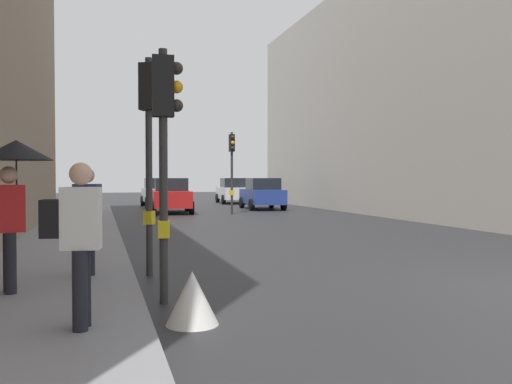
{
  "coord_description": "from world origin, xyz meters",
  "views": [
    {
      "loc": [
        -6.39,
        -7.25,
        1.77
      ],
      "look_at": [
        -1.82,
        8.49,
        1.34
      ],
      "focal_mm": 37.88,
      "sensor_mm": 36.0,
      "label": 1
    }
  ],
  "objects_px": {
    "car_silver_hatchback": "(160,192)",
    "pedestrian_with_umbrella": "(14,173)",
    "traffic_light_near_left": "(165,129)",
    "traffic_light_near_right": "(150,126)",
    "car_red_sedan": "(171,196)",
    "pedestrian_with_black_backpack": "(77,235)",
    "car_white_compact": "(233,191)",
    "traffic_light_far_median": "(232,158)",
    "pedestrian_with_grey_backpack": "(85,215)",
    "car_blue_van": "(262,194)",
    "warning_sign_triangle": "(192,298)"
  },
  "relations": [
    {
      "from": "pedestrian_with_grey_backpack",
      "to": "car_red_sedan",
      "type": "bearing_deg",
      "value": 78.48
    },
    {
      "from": "traffic_light_far_median",
      "to": "car_silver_hatchback",
      "type": "relative_size",
      "value": 0.94
    },
    {
      "from": "traffic_light_near_right",
      "to": "pedestrian_with_grey_backpack",
      "type": "xyz_separation_m",
      "value": [
        -1.12,
        -0.7,
        -1.54
      ]
    },
    {
      "from": "traffic_light_near_right",
      "to": "car_blue_van",
      "type": "distance_m",
      "value": 20.99
    },
    {
      "from": "traffic_light_near_left",
      "to": "car_red_sedan",
      "type": "distance_m",
      "value": 20.06
    },
    {
      "from": "car_white_compact",
      "to": "car_blue_van",
      "type": "distance_m",
      "value": 7.31
    },
    {
      "from": "traffic_light_far_median",
      "to": "car_blue_van",
      "type": "distance_m",
      "value": 4.88
    },
    {
      "from": "car_white_compact",
      "to": "pedestrian_with_umbrella",
      "type": "bearing_deg",
      "value": -109.62
    },
    {
      "from": "pedestrian_with_black_backpack",
      "to": "car_white_compact",
      "type": "bearing_deg",
      "value": 73.25
    },
    {
      "from": "traffic_light_far_median",
      "to": "pedestrian_with_black_backpack",
      "type": "height_order",
      "value": "traffic_light_far_median"
    },
    {
      "from": "traffic_light_near_right",
      "to": "pedestrian_with_grey_backpack",
      "type": "distance_m",
      "value": 2.03
    },
    {
      "from": "traffic_light_near_right",
      "to": "car_red_sedan",
      "type": "xyz_separation_m",
      "value": [
        2.6,
        17.55,
        -1.83
      ]
    },
    {
      "from": "car_red_sedan",
      "to": "car_silver_hatchback",
      "type": "bearing_deg",
      "value": 89.63
    },
    {
      "from": "traffic_light_far_median",
      "to": "traffic_light_near_right",
      "type": "bearing_deg",
      "value": -108.73
    },
    {
      "from": "pedestrian_with_black_backpack",
      "to": "pedestrian_with_grey_backpack",
      "type": "bearing_deg",
      "value": 90.05
    },
    {
      "from": "car_blue_van",
      "to": "traffic_light_far_median",
      "type": "bearing_deg",
      "value": -125.96
    },
    {
      "from": "traffic_light_near_left",
      "to": "traffic_light_near_right",
      "type": "relative_size",
      "value": 0.91
    },
    {
      "from": "car_blue_van",
      "to": "pedestrian_with_black_backpack",
      "type": "xyz_separation_m",
      "value": [
        -9.08,
        -23.21,
        0.29
      ]
    },
    {
      "from": "warning_sign_triangle",
      "to": "pedestrian_with_grey_backpack",
      "type": "bearing_deg",
      "value": 115.04
    },
    {
      "from": "car_white_compact",
      "to": "car_silver_hatchback",
      "type": "distance_m",
      "value": 6.29
    },
    {
      "from": "car_red_sedan",
      "to": "car_silver_hatchback",
      "type": "distance_m",
      "value": 5.93
    },
    {
      "from": "traffic_light_near_left",
      "to": "traffic_light_far_median",
      "type": "bearing_deg",
      "value": 73.52
    },
    {
      "from": "pedestrian_with_black_backpack",
      "to": "warning_sign_triangle",
      "type": "relative_size",
      "value": 2.72
    },
    {
      "from": "traffic_light_far_median",
      "to": "car_silver_hatchback",
      "type": "xyz_separation_m",
      "value": [
        -2.68,
        7.79,
        -1.87
      ]
    },
    {
      "from": "traffic_light_near_left",
      "to": "pedestrian_with_grey_backpack",
      "type": "height_order",
      "value": "traffic_light_near_left"
    },
    {
      "from": "car_silver_hatchback",
      "to": "pedestrian_with_grey_backpack",
      "type": "height_order",
      "value": "pedestrian_with_grey_backpack"
    },
    {
      "from": "car_white_compact",
      "to": "warning_sign_triangle",
      "type": "height_order",
      "value": "car_white_compact"
    },
    {
      "from": "traffic_light_near_left",
      "to": "pedestrian_with_black_backpack",
      "type": "relative_size",
      "value": 2.01
    },
    {
      "from": "traffic_light_near_left",
      "to": "traffic_light_near_right",
      "type": "distance_m",
      "value": 2.29
    },
    {
      "from": "car_white_compact",
      "to": "traffic_light_near_left",
      "type": "bearing_deg",
      "value": -105.58
    },
    {
      "from": "car_silver_hatchback",
      "to": "warning_sign_triangle",
      "type": "height_order",
      "value": "car_silver_hatchback"
    },
    {
      "from": "car_red_sedan",
      "to": "pedestrian_with_grey_backpack",
      "type": "distance_m",
      "value": 18.63
    },
    {
      "from": "traffic_light_near_left",
      "to": "car_red_sedan",
      "type": "relative_size",
      "value": 0.82
    },
    {
      "from": "car_blue_van",
      "to": "pedestrian_with_grey_backpack",
      "type": "height_order",
      "value": "pedestrian_with_grey_backpack"
    },
    {
      "from": "traffic_light_far_median",
      "to": "pedestrian_with_black_backpack",
      "type": "bearing_deg",
      "value": -108.21
    },
    {
      "from": "car_red_sedan",
      "to": "pedestrian_with_grey_backpack",
      "type": "xyz_separation_m",
      "value": [
        -3.72,
        -18.25,
        0.29
      ]
    },
    {
      "from": "pedestrian_with_grey_backpack",
      "to": "car_silver_hatchback",
      "type": "bearing_deg",
      "value": 81.16
    },
    {
      "from": "car_white_compact",
      "to": "car_red_sedan",
      "type": "bearing_deg",
      "value": -121.0
    },
    {
      "from": "car_red_sedan",
      "to": "car_blue_van",
      "type": "height_order",
      "value": "same"
    },
    {
      "from": "traffic_light_near_right",
      "to": "car_red_sedan",
      "type": "relative_size",
      "value": 0.91
    },
    {
      "from": "pedestrian_with_grey_backpack",
      "to": "warning_sign_triangle",
      "type": "relative_size",
      "value": 2.72
    },
    {
      "from": "car_silver_hatchback",
      "to": "pedestrian_with_umbrella",
      "type": "xyz_separation_m",
      "value": [
        -4.67,
        -25.16,
        0.96
      ]
    },
    {
      "from": "traffic_light_near_left",
      "to": "car_white_compact",
      "type": "height_order",
      "value": "traffic_light_near_left"
    },
    {
      "from": "traffic_light_near_right",
      "to": "pedestrian_with_umbrella",
      "type": "bearing_deg",
      "value": -140.33
    },
    {
      "from": "car_blue_van",
      "to": "pedestrian_with_grey_backpack",
      "type": "bearing_deg",
      "value": -114.39
    },
    {
      "from": "car_silver_hatchback",
      "to": "pedestrian_with_umbrella",
      "type": "bearing_deg",
      "value": -100.52
    },
    {
      "from": "pedestrian_with_umbrella",
      "to": "car_red_sedan",
      "type": "bearing_deg",
      "value": 76.46
    },
    {
      "from": "traffic_light_near_right",
      "to": "car_red_sedan",
      "type": "distance_m",
      "value": 17.84
    },
    {
      "from": "car_blue_van",
      "to": "pedestrian_with_umbrella",
      "type": "height_order",
      "value": "pedestrian_with_umbrella"
    },
    {
      "from": "car_silver_hatchback",
      "to": "pedestrian_with_grey_backpack",
      "type": "relative_size",
      "value": 2.39
    }
  ]
}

